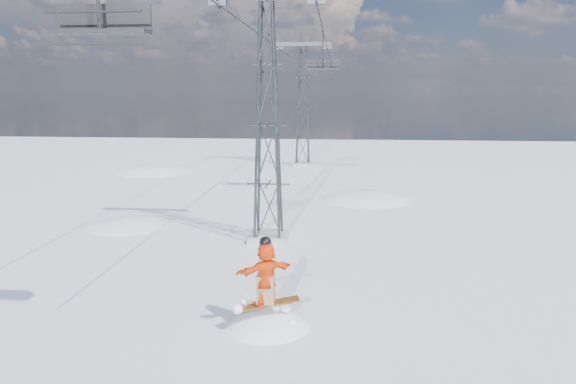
% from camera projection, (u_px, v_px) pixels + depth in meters
% --- Properties ---
extents(ground, '(120.00, 120.00, 0.00)m').
position_uv_depth(ground, '(213.00, 308.00, 17.01)').
color(ground, white).
rests_on(ground, ground).
extents(snow_terrain, '(39.00, 37.00, 22.00)m').
position_uv_depth(snow_terrain, '(221.00, 308.00, 40.06)').
color(snow_terrain, white).
rests_on(snow_terrain, ground).
extents(lift_tower_near, '(5.20, 1.80, 11.43)m').
position_uv_depth(lift_tower_near, '(268.00, 126.00, 23.68)').
color(lift_tower_near, '#999999').
rests_on(lift_tower_near, ground).
extents(lift_tower_far, '(5.20, 1.80, 11.43)m').
position_uv_depth(lift_tower_far, '(303.00, 108.00, 48.10)').
color(lift_tower_far, '#999999').
rests_on(lift_tower_far, ground).
extents(haul_cables, '(4.46, 51.00, 0.06)m').
position_uv_depth(haul_cables, '(290.00, 32.00, 33.86)').
color(haul_cables, black).
rests_on(haul_cables, ground).
extents(snowboarder_jump, '(4.40, 4.40, 6.85)m').
position_uv_depth(snowboarder_jump, '(268.00, 372.00, 16.10)').
color(snowboarder_jump, white).
rests_on(snowboarder_jump, ground).
extents(lift_chair_near, '(2.23, 0.64, 2.77)m').
position_uv_depth(lift_chair_near, '(101.00, 21.00, 11.62)').
color(lift_chair_near, black).
rests_on(lift_chair_near, ground).
extents(lift_chair_mid, '(2.20, 0.63, 2.73)m').
position_uv_depth(lift_chair_mid, '(322.00, 66.00, 33.07)').
color(lift_chair_mid, black).
rests_on(lift_chair_mid, ground).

